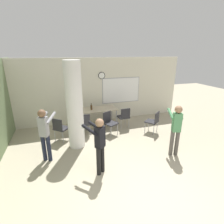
# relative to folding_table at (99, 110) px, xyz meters

# --- Properties ---
(ground_plane) EXTENTS (24.00, 24.00, 0.00)m
(ground_plane) POSITION_rel_folding_table_xyz_m (0.06, -4.43, -0.70)
(ground_plane) COLOR #ADA389
(wall_back) EXTENTS (8.00, 0.15, 2.80)m
(wall_back) POSITION_rel_folding_table_xyz_m (0.08, 0.63, 0.70)
(wall_back) COLOR beige
(wall_back) RESTS_ON ground_plane
(support_pillar) EXTENTS (0.52, 0.52, 2.80)m
(support_pillar) POSITION_rel_folding_table_xyz_m (-1.14, -1.48, 0.70)
(support_pillar) COLOR white
(support_pillar) RESTS_ON ground_plane
(folding_table) EXTENTS (1.45, 0.79, 0.75)m
(folding_table) POSITION_rel_folding_table_xyz_m (0.00, 0.00, 0.00)
(folding_table) COLOR beige
(folding_table) RESTS_ON ground_plane
(bottle_on_table) EXTENTS (0.08, 0.08, 0.28)m
(bottle_on_table) POSITION_rel_folding_table_xyz_m (-0.34, -0.06, 0.16)
(bottle_on_table) COLOR #4C3319
(bottle_on_table) RESTS_ON folding_table
(waste_bin) EXTENTS (0.27, 0.27, 0.34)m
(waste_bin) POSITION_rel_folding_table_xyz_m (-0.16, -0.58, -0.53)
(waste_bin) COLOR #38383D
(waste_bin) RESTS_ON ground_plane
(chair_mid_room) EXTENTS (0.62, 0.62, 0.87)m
(chair_mid_room) POSITION_rel_folding_table_xyz_m (1.82, -1.36, -0.19)
(chair_mid_room) COLOR #232328
(chair_mid_room) RESTS_ON ground_plane
(chair_table_left) EXTENTS (0.48, 0.48, 0.87)m
(chair_table_left) POSITION_rel_folding_table_xyz_m (-0.75, -0.76, -0.19)
(chair_table_left) COLOR #232328
(chair_table_left) RESTS_ON ground_plane
(chair_table_right) EXTENTS (0.47, 0.47, 0.87)m
(chair_table_right) POSITION_rel_folding_table_xyz_m (0.92, -0.56, -0.19)
(chair_table_right) COLOR #232328
(chair_table_right) RESTS_ON ground_plane
(chair_near_pillar) EXTENTS (0.62, 0.62, 0.87)m
(chair_near_pillar) POSITION_rel_folding_table_xyz_m (-1.63, -0.96, -0.19)
(chair_near_pillar) COLOR #232328
(chair_near_pillar) RESTS_ON ground_plane
(chair_table_front) EXTENTS (0.60, 0.60, 0.87)m
(chair_table_front) POSITION_rel_folding_table_xyz_m (0.17, -0.95, -0.19)
(chair_table_front) COLOR #232328
(chair_table_front) RESTS_ON ground_plane
(person_watching_back) EXTENTS (0.53, 0.63, 1.57)m
(person_watching_back) POSITION_rel_folding_table_xyz_m (-2.05, -2.06, 0.22)
(person_watching_back) COLOR #1E2338
(person_watching_back) RESTS_ON ground_plane
(person_playing_side) EXTENTS (0.47, 0.66, 1.58)m
(person_playing_side) POSITION_rel_folding_table_xyz_m (1.62, -2.92, 0.23)
(person_playing_side) COLOR #514C47
(person_playing_side) RESTS_ON ground_plane
(person_playing_front) EXTENTS (0.56, 0.60, 1.52)m
(person_playing_front) POSITION_rel_folding_table_xyz_m (-0.74, -3.08, 0.20)
(person_playing_front) COLOR black
(person_playing_front) RESTS_ON ground_plane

